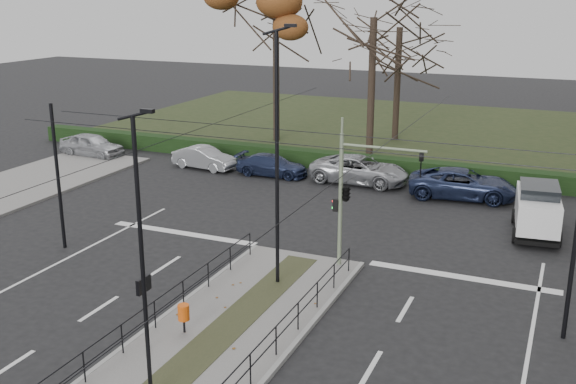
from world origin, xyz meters
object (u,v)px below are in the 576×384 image
Objects in this scene: parked_car_second at (204,158)px; parked_car_third at (272,165)px; traffic_light at (348,191)px; streetlamp_median_far at (278,158)px; white_van at (537,208)px; parked_car_fifth at (463,184)px; litter_bin at (184,313)px; info_panel at (144,293)px; parked_car_first at (92,145)px; parked_car_fourth at (360,170)px; streetlamp_median_near at (143,260)px; bare_tree_near at (374,28)px; bare_tree_center at (399,36)px.

parked_car_second is 0.95× the size of parked_car_third.
traffic_light is 3.44m from streetlamp_median_far.
white_van is 0.80× the size of parked_car_fifth.
litter_bin is at bearing -123.69° from white_van.
parked_car_third is 0.77× the size of parked_car_fifth.
info_panel reaches higher than litter_bin.
white_van is (9.22, 13.82, 0.39)m from litter_bin.
traffic_light reaches higher than parked_car_first.
parked_car_first is 17.67m from parked_car_fourth.
litter_bin is 0.22× the size of parked_car_third.
streetlamp_median_far reaches higher than traffic_light.
parked_car_fifth is (5.70, -0.67, 0.00)m from parked_car_fourth.
parked_car_second is at bearing 167.33° from white_van.
streetlamp_median_near is at bearing -175.19° from parked_car_fourth.
parked_car_fourth is 1.00× the size of parked_car_fifth.
bare_tree_near is at bearing -35.90° from parked_car_third.
bare_tree_center is at bearing 122.57° from white_van.
bare_tree_center reaches higher than parked_car_third.
white_van is at bearing -108.21° from parked_car_third.
parked_car_fourth is 10.72m from white_van.
litter_bin is at bearing 71.97° from info_panel.
parked_car_first is 23.35m from parked_car_fifth.
info_panel is at bearing -179.11° from parked_car_fourth.
parked_car_fourth is at bearing -85.00° from bare_tree_center.
parked_car_fifth is at bearing -83.23° from parked_car_second.
litter_bin is at bearing 107.83° from streetlamp_median_near.
parked_car_first is 19.15m from bare_tree_near.
parked_car_third is 10.31m from bare_tree_near.
white_van reaches higher than parked_car_second.
info_panel is 20.28m from parked_car_fifth.
parked_car_third is 14.38m from bare_tree_center.
bare_tree_near is at bearing 103.87° from traffic_light.
parked_car_fifth is at bearing 72.46° from streetlamp_median_far.
info_panel is at bearing -88.40° from bare_tree_center.
streetlamp_median_far reaches higher than parked_car_second.
streetlamp_median_far reaches higher than parked_car_fifth.
bare_tree_near is at bearing 92.08° from info_panel.
litter_bin is 1.80m from info_panel.
parked_car_second is at bearing 95.15° from parked_car_fourth.
info_panel reaches higher than parked_car_second.
white_van is (27.17, -4.14, 0.44)m from parked_car_first.
info_panel is 20.09m from parked_car_fourth.
streetlamp_median_far is 26.02m from bare_tree_center.
streetlamp_median_near is 1.39× the size of parked_car_fourth.
bare_tree_center is at bearing 94.05° from streetlamp_median_near.
parked_car_third is 0.37× the size of bare_tree_near.
parked_car_second is (-10.87, 13.56, -4.08)m from streetlamp_median_far.
parked_car_second is (-9.76, 18.09, -0.14)m from litter_bin.
parked_car_fourth is at bearing -83.99° from parked_car_first.
parked_car_fourth is 1.25× the size of white_van.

